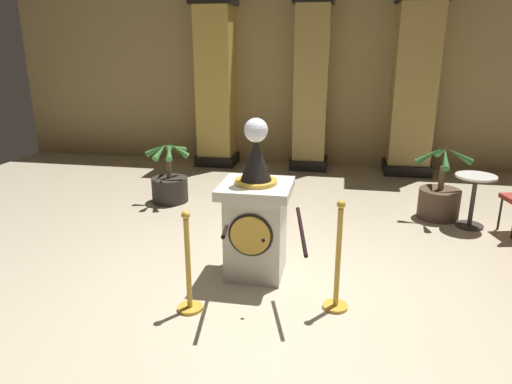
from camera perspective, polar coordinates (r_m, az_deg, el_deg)
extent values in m
plane|color=beige|center=(4.96, 1.90, -11.22)|extent=(12.72, 12.72, 0.00)
cube|color=tan|center=(9.75, 6.96, 13.39)|extent=(12.72, 0.16, 3.42)
cube|color=beige|center=(4.99, 0.00, -5.16)|extent=(0.59, 0.59, 0.92)
cube|color=beige|center=(4.82, 0.00, 0.45)|extent=(0.74, 0.74, 0.10)
cylinder|color=gold|center=(4.67, -0.70, -5.34)|extent=(0.41, 0.03, 0.41)
cylinder|color=black|center=(4.68, -0.67, -5.29)|extent=(0.46, 0.01, 0.46)
cylinder|color=gold|center=(4.80, 0.00, 1.25)|extent=(0.44, 0.44, 0.04)
cone|color=black|center=(4.74, 0.00, 4.02)|extent=(0.32, 0.32, 0.44)
cylinder|color=gold|center=(4.69, 0.00, 6.49)|extent=(0.03, 0.03, 0.06)
sphere|color=silver|center=(4.68, 0.00, 7.59)|extent=(0.24, 0.24, 0.24)
cylinder|color=gold|center=(4.58, -8.06, -13.85)|extent=(0.24, 0.24, 0.03)
cylinder|color=gold|center=(4.37, -8.30, -8.91)|extent=(0.05, 0.05, 0.91)
sphere|color=gold|center=(4.17, -8.60, -2.81)|extent=(0.08, 0.08, 0.08)
cylinder|color=gold|center=(4.62, 9.67, -13.59)|extent=(0.24, 0.24, 0.03)
cylinder|color=gold|center=(4.39, 9.99, -8.17)|extent=(0.05, 0.05, 1.00)
sphere|color=gold|center=(4.19, 10.38, -1.50)|extent=(0.08, 0.08, 0.08)
cylinder|color=black|center=(4.20, -3.82, -4.83)|extent=(0.18, 0.69, 0.21)
cylinder|color=black|center=(4.22, 5.60, -4.74)|extent=(0.18, 0.69, 0.21)
sphere|color=black|center=(4.23, 0.90, -5.93)|extent=(0.04, 0.04, 0.04)
cube|color=black|center=(9.93, -4.66, 4.11)|extent=(0.80, 0.80, 0.20)
cube|color=gold|center=(9.69, -4.89, 13.02)|extent=(0.70, 0.70, 3.28)
cube|color=black|center=(9.70, -5.14, 22.25)|extent=(0.83, 0.83, 0.16)
cube|color=black|center=(9.68, 17.83, 2.97)|extent=(0.88, 0.88, 0.20)
cube|color=tan|center=(9.43, 18.71, 12.07)|extent=(0.77, 0.77, 3.28)
cube|color=black|center=(9.61, 6.45, 3.62)|extent=(0.73, 0.73, 0.20)
cube|color=tan|center=(9.37, 6.77, 12.81)|extent=(0.63, 0.63, 3.28)
cylinder|color=#2D2823|center=(7.54, -10.47, 0.29)|extent=(0.57, 0.57, 0.39)
cylinder|color=brown|center=(7.44, -10.62, 2.89)|extent=(0.08, 0.08, 0.32)
cone|color=#387533|center=(7.33, -9.45, 5.11)|extent=(0.35, 0.12, 0.28)
cone|color=#387533|center=(7.47, -9.62, 5.34)|extent=(0.25, 0.35, 0.26)
cone|color=#387533|center=(7.55, -10.79, 5.40)|extent=(0.20, 0.36, 0.25)
cone|color=#387533|center=(7.41, -12.08, 5.10)|extent=(0.37, 0.17, 0.25)
cone|color=#387533|center=(7.25, -11.63, 4.86)|extent=(0.19, 0.35, 0.28)
cone|color=#387533|center=(7.21, -10.58, 4.85)|extent=(0.22, 0.34, 0.29)
cylinder|color=#4C3828|center=(7.20, 21.43, -1.33)|extent=(0.58, 0.58, 0.42)
cylinder|color=brown|center=(7.09, 21.77, 1.60)|extent=(0.08, 0.08, 0.34)
cone|color=#2D662D|center=(7.09, 23.61, 4.13)|extent=(0.41, 0.17, 0.29)
cone|color=#2D662D|center=(7.21, 21.65, 4.56)|extent=(0.12, 0.42, 0.24)
cone|color=#2D662D|center=(6.96, 20.47, 4.27)|extent=(0.40, 0.13, 0.31)
cone|color=#2D662D|center=(6.82, 22.16, 3.82)|extent=(0.14, 0.40, 0.31)
cylinder|color=#332D28|center=(7.07, 24.60, -3.75)|extent=(0.37, 0.37, 0.03)
cylinder|color=#332D28|center=(6.96, 24.95, -1.11)|extent=(0.06, 0.06, 0.72)
cylinder|color=silver|center=(6.87, 25.33, 1.74)|extent=(0.53, 0.53, 0.03)
cylinder|color=black|center=(7.07, 27.66, -2.36)|extent=(0.03, 0.03, 0.45)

